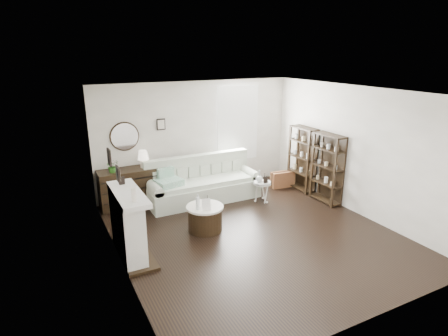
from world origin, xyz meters
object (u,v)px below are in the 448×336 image
drum_table (205,218)px  pedestal_table (262,183)px  sofa (202,185)px  dresser (129,188)px

drum_table → pedestal_table: size_ratio=1.48×
drum_table → sofa: bearing=68.1°
sofa → drum_table: size_ratio=3.61×
sofa → dresser: 1.68m
dresser → sofa: bearing=-13.4°
drum_table → dresser: bearing=118.6°
sofa → pedestal_table: size_ratio=5.34×
dresser → pedestal_table: bearing=-22.6°
drum_table → pedestal_table: bearing=22.1°
pedestal_table → drum_table: bearing=-157.9°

